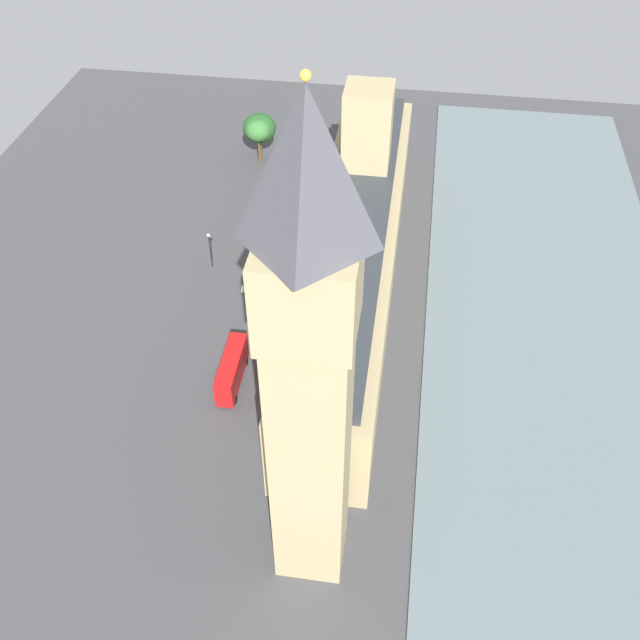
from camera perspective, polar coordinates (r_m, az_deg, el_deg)
The scene contains 12 objects.
ground_plane at distance 116.33m, azimuth 1.66°, elevation 2.39°, with size 149.73×149.73×0.00m, color #424244.
river_thames at distance 118.24m, azimuth 17.87°, elevation 0.77°, with size 38.61×134.76×0.25m, color slate.
parliament_building at distance 112.16m, azimuth 2.85°, elevation 5.87°, with size 12.79×79.73×28.24m.
clock_tower at distance 62.49m, azimuth -0.84°, elevation -4.55°, with size 8.24×8.24×57.43m.
double_decker_bus_midblock at distance 133.16m, azimuth -3.50°, elevation 9.67°, with size 3.61×10.70×4.75m.
car_white_trailing at distance 117.26m, azimuth -5.67°, elevation 3.12°, with size 2.01×4.86×1.74m.
car_black_kerbside at distance 111.63m, azimuth -4.72°, elevation 0.74°, with size 1.91×4.69×1.74m.
double_decker_bus_corner at distance 100.79m, azimuth -7.06°, elevation -3.93°, with size 2.77×10.53×4.75m.
pedestrian_under_trees at distance 113.68m, azimuth -2.42°, elevation 1.66°, with size 0.61×0.63×1.50m.
plane_tree_by_river_gate at distance 146.31m, azimuth -4.96°, elevation 14.82°, with size 4.93×4.93×9.00m.
plane_tree_opposite_hall at distance 148.10m, azimuth -4.86°, elevation 15.03°, with size 6.67×6.67×9.32m.
street_lamp_leading at distance 119.53m, azimuth -8.81°, elevation 6.00°, with size 0.56×0.56×6.79m.
Camera 1 is at (-9.63, 87.61, 75.93)m, focal length 40.08 mm.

